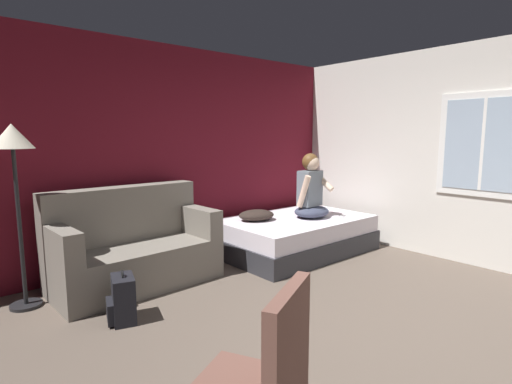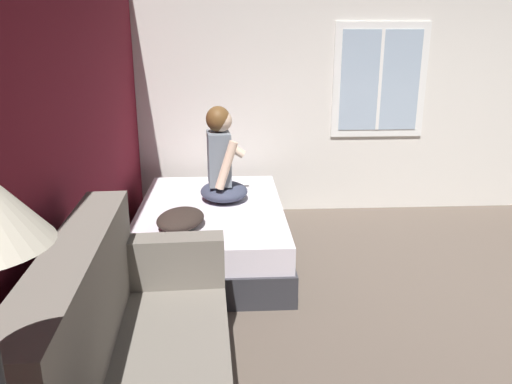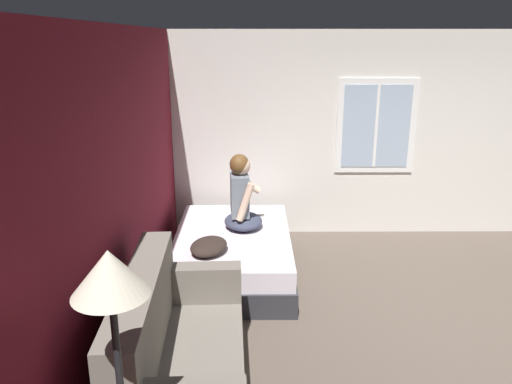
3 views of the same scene
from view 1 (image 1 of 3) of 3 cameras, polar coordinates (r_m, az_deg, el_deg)
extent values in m
plane|color=brown|center=(3.29, 17.89, -21.33)|extent=(40.00, 40.00, 0.00)
cube|color=maroon|center=(5.24, -12.29, 5.23)|extent=(10.31, 0.16, 2.70)
cube|color=white|center=(5.45, 29.70, 5.88)|extent=(0.02, 1.04, 1.24)
cube|color=#9EB2C6|center=(5.44, 29.64, 5.88)|extent=(0.01, 0.88, 1.08)
cube|color=white|center=(5.44, 29.64, 5.88)|extent=(0.01, 0.04, 1.08)
cube|color=#2D2D33|center=(5.57, 5.67, -7.20)|extent=(2.06, 1.32, 0.26)
cube|color=silver|center=(5.51, 5.70, -4.79)|extent=(2.00, 1.29, 0.22)
cube|color=slate|center=(4.51, -16.53, -10.01)|extent=(1.73, 0.87, 0.44)
cube|color=slate|center=(4.65, -18.45, -2.94)|extent=(1.71, 0.31, 0.60)
cube|color=slate|center=(4.14, -26.24, -6.68)|extent=(0.21, 0.81, 0.32)
cube|color=slate|center=(4.78, -8.54, -4.01)|extent=(0.21, 0.81, 0.32)
cube|color=brown|center=(1.77, 4.62, -20.95)|extent=(0.44, 0.26, 0.48)
ellipsoid|color=#383D51|center=(5.52, 7.97, -2.78)|extent=(0.56, 0.49, 0.16)
cube|color=slate|center=(5.50, 7.70, 0.55)|extent=(0.35, 0.23, 0.48)
cylinder|color=beige|center=(5.31, 6.84, 0.08)|extent=(0.10, 0.22, 0.44)
cylinder|color=beige|center=(5.57, 9.42, 1.66)|extent=(0.11, 0.38, 0.29)
sphere|color=beige|center=(5.45, 7.94, 4.13)|extent=(0.21, 0.21, 0.21)
ellipsoid|color=brown|center=(5.46, 7.77, 4.30)|extent=(0.25, 0.24, 0.23)
cube|color=black|center=(3.74, -18.40, -14.29)|extent=(0.26, 0.34, 0.40)
cube|color=black|center=(3.76, -20.14, -15.68)|extent=(0.12, 0.24, 0.18)
torus|color=black|center=(3.66, -18.55, -11.17)|extent=(0.04, 0.09, 0.09)
ellipsoid|color=#2D231E|center=(5.28, 0.06, -3.32)|extent=(0.56, 0.48, 0.14)
cube|color=#B7B7BC|center=(5.67, 12.26, -3.37)|extent=(0.16, 0.12, 0.01)
cylinder|color=black|center=(4.46, -29.97, -13.80)|extent=(0.28, 0.28, 0.03)
cylinder|color=black|center=(4.25, -30.68, -4.47)|extent=(0.04, 0.04, 1.45)
cone|color=beige|center=(4.17, -31.51, 6.82)|extent=(0.36, 0.36, 0.22)
camera|label=2|loc=(3.57, -47.87, 10.76)|focal=35.00mm
camera|label=3|loc=(3.85, -64.07, 18.68)|focal=35.00mm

